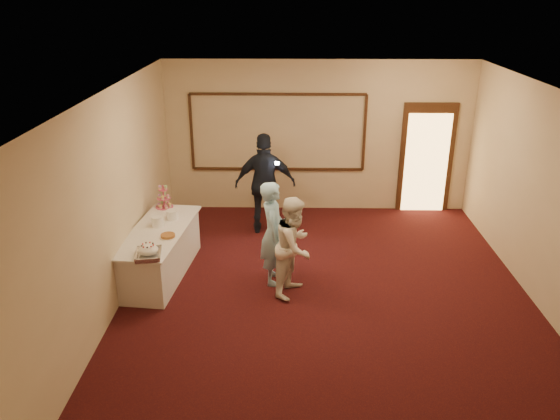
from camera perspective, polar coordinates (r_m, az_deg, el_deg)
The scene contains 14 objects.
floor at distance 8.20m, azimuth 4.90°, elevation -8.98°, with size 7.00×7.00×0.00m, color black.
room_walls at distance 7.36m, azimuth 5.42°, elevation 4.63°, with size 6.04×7.04×3.02m.
wall_molding at distance 10.80m, azimuth -0.23°, elevation 8.09°, with size 3.45×0.04×1.55m.
doorway at distance 11.25m, azimuth 15.03°, elevation 5.17°, with size 1.05×0.07×2.20m.
buffet_table at distance 8.79m, azimuth -12.42°, elevation -4.32°, with size 1.04×2.19×0.77m.
pavlova_tray at distance 7.80m, azimuth -13.60°, elevation -4.23°, with size 0.40×0.50×0.18m.
cupcake_stand at distance 9.43m, azimuth -12.04°, elevation 1.16°, with size 0.30×0.30×0.43m.
plate_stack_a at distance 8.73m, azimuth -12.66°, elevation -1.16°, with size 0.20×0.20×0.17m.
plate_stack_b at distance 8.94m, azimuth -11.19°, elevation -0.49°, with size 0.19×0.19×0.16m.
tart at distance 8.33m, azimuth -11.63°, elevation -2.68°, with size 0.25×0.25×0.05m.
man at distance 8.22m, azimuth -0.73°, elevation -2.41°, with size 0.59×0.39×1.62m, color #9ACFEF.
woman at distance 7.94m, azimuth 1.53°, elevation -3.81°, with size 0.73×0.57×1.51m, color white.
guest at distance 9.91m, azimuth -1.55°, elevation 2.74°, with size 1.10×0.46×1.87m, color black.
camera_flash at distance 9.49m, azimuth -0.31°, elevation 4.92°, with size 0.07×0.04×0.05m, color white.
Camera 1 is at (-0.56, -7.00, 4.24)m, focal length 35.00 mm.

